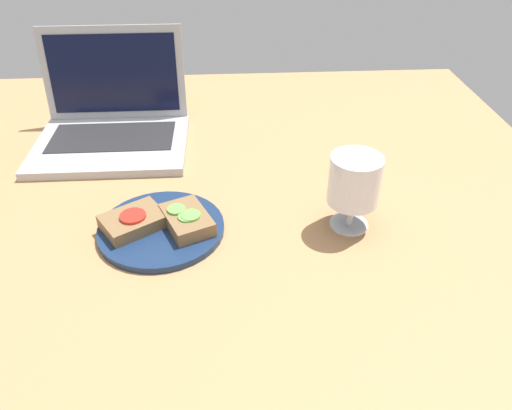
{
  "coord_description": "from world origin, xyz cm",
  "views": [
    {
      "loc": [
        1.67,
        -75.07,
        56.64
      ],
      "look_at": [
        6.03,
        -5.92,
        8.0
      ],
      "focal_mm": 35.0,
      "sensor_mm": 36.0,
      "label": 1
    }
  ],
  "objects_px": {
    "wine_glass": "(354,184)",
    "laptop": "(112,124)",
    "plate": "(161,229)",
    "sandwich_with_cucumber": "(187,219)",
    "sandwich_with_tomato": "(133,221)"
  },
  "relations": [
    {
      "from": "sandwich_with_cucumber",
      "to": "laptop",
      "type": "distance_m",
      "value": 0.39
    },
    {
      "from": "sandwich_with_cucumber",
      "to": "sandwich_with_tomato",
      "type": "distance_m",
      "value": 0.09
    },
    {
      "from": "plate",
      "to": "wine_glass",
      "type": "relative_size",
      "value": 1.6
    },
    {
      "from": "wine_glass",
      "to": "laptop",
      "type": "xyz_separation_m",
      "value": [
        -0.47,
        0.35,
        -0.05
      ]
    },
    {
      "from": "sandwich_with_cucumber",
      "to": "wine_glass",
      "type": "relative_size",
      "value": 0.88
    },
    {
      "from": "sandwich_with_cucumber",
      "to": "laptop",
      "type": "bearing_deg",
      "value": 117.7
    },
    {
      "from": "wine_glass",
      "to": "laptop",
      "type": "height_order",
      "value": "laptop"
    },
    {
      "from": "wine_glass",
      "to": "laptop",
      "type": "relative_size",
      "value": 0.41
    },
    {
      "from": "wine_glass",
      "to": "plate",
      "type": "bearing_deg",
      "value": 179.75
    },
    {
      "from": "sandwich_with_tomato",
      "to": "laptop",
      "type": "xyz_separation_m",
      "value": [
        -0.09,
        0.35,
        0.02
      ]
    },
    {
      "from": "plate",
      "to": "wine_glass",
      "type": "bearing_deg",
      "value": -0.25
    },
    {
      "from": "plate",
      "to": "sandwich_with_cucumber",
      "type": "relative_size",
      "value": 1.82
    },
    {
      "from": "plate",
      "to": "sandwich_with_tomato",
      "type": "xyz_separation_m",
      "value": [
        -0.05,
        0.0,
        0.02
      ]
    },
    {
      "from": "sandwich_with_cucumber",
      "to": "laptop",
      "type": "xyz_separation_m",
      "value": [
        -0.18,
        0.35,
        0.02
      ]
    },
    {
      "from": "plate",
      "to": "wine_glass",
      "type": "distance_m",
      "value": 0.34
    }
  ]
}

